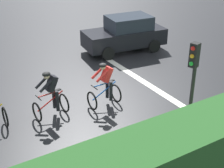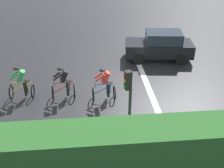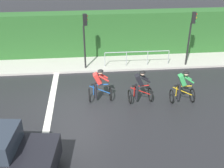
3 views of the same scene
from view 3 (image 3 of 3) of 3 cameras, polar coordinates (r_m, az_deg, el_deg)
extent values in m
plane|color=black|center=(13.31, -7.49, -4.34)|extent=(80.00, 80.00, 0.00)
cube|color=#ADA89E|center=(17.56, -0.62, 4.76)|extent=(2.80, 23.60, 0.12)
cube|color=gray|center=(18.32, -0.86, 6.42)|extent=(0.44, 23.60, 0.48)
cube|color=#265623|center=(18.18, -0.97, 10.25)|extent=(1.10, 23.60, 2.86)
cube|color=silver|center=(13.42, -12.58, -4.52)|extent=(7.00, 0.30, 0.01)
torus|color=black|center=(13.85, 16.26, -2.26)|extent=(0.68, 0.07, 0.68)
torus|color=black|center=(13.54, 12.20, -2.47)|extent=(0.68, 0.07, 0.68)
cylinder|color=gold|center=(13.56, 14.38, -1.46)|extent=(0.06, 0.99, 0.51)
cylinder|color=gold|center=(13.46, 13.15, -1.43)|extent=(0.04, 0.04, 0.55)
cylinder|color=gold|center=(13.45, 14.72, -0.44)|extent=(0.05, 0.71, 0.04)
cube|color=black|center=(13.32, 13.29, -0.33)|extent=(0.10, 0.22, 0.04)
cylinder|color=black|center=(13.58, 16.14, -0.47)|extent=(0.42, 0.04, 0.03)
cube|color=green|center=(13.24, 14.28, 0.84)|extent=(0.31, 0.41, 0.57)
sphere|color=beige|center=(13.15, 15.07, 2.05)|extent=(0.20, 0.20, 0.20)
ellipsoid|color=black|center=(13.12, 15.11, 2.32)|extent=(0.24, 0.28, 0.14)
cylinder|color=black|center=(13.61, 13.40, -1.31)|extent=(0.12, 0.12, 0.74)
cylinder|color=black|center=(13.41, 13.69, -1.83)|extent=(0.12, 0.12, 0.74)
cylinder|color=green|center=(13.44, 15.26, 1.40)|extent=(0.10, 0.48, 0.37)
cylinder|color=green|center=(13.17, 15.69, 0.76)|extent=(0.10, 0.48, 0.37)
torus|color=black|center=(13.49, 7.91, -2.17)|extent=(0.68, 0.12, 0.68)
torus|color=black|center=(13.23, 3.70, -2.61)|extent=(0.68, 0.12, 0.68)
cylinder|color=red|center=(13.23, 5.88, -1.46)|extent=(0.14, 0.99, 0.51)
cylinder|color=red|center=(13.14, 4.61, -1.49)|extent=(0.04, 0.04, 0.55)
cylinder|color=red|center=(13.10, 6.16, -0.40)|extent=(0.11, 0.71, 0.04)
cube|color=black|center=(12.99, 4.66, -0.37)|extent=(0.12, 0.23, 0.04)
cylinder|color=black|center=(13.21, 7.64, -0.35)|extent=(0.42, 0.07, 0.03)
cube|color=black|center=(12.90, 5.58, 0.88)|extent=(0.34, 0.44, 0.57)
sphere|color=beige|center=(12.80, 6.31, 2.16)|extent=(0.20, 0.20, 0.20)
ellipsoid|color=black|center=(12.77, 6.33, 2.44)|extent=(0.27, 0.30, 0.14)
cylinder|color=black|center=(13.28, 4.89, -1.35)|extent=(0.12, 0.12, 0.74)
cylinder|color=black|center=(13.08, 5.16, -1.87)|extent=(0.12, 0.12, 0.74)
cylinder|color=black|center=(13.09, 6.61, 1.51)|extent=(0.13, 0.48, 0.37)
cylinder|color=black|center=(12.82, 7.02, 0.87)|extent=(0.13, 0.48, 0.37)
torus|color=black|center=(13.45, -0.34, -1.97)|extent=(0.68, 0.09, 0.68)
torus|color=black|center=(13.38, -4.68, -2.27)|extent=(0.68, 0.09, 0.68)
cylinder|color=#1E59B2|center=(13.28, -2.52, -1.19)|extent=(0.09, 0.99, 0.51)
cylinder|color=#1E59B2|center=(13.24, -3.84, -1.19)|extent=(0.04, 0.04, 0.55)
cylinder|color=#1E59B2|center=(13.14, -2.33, -0.14)|extent=(0.07, 0.72, 0.04)
cube|color=black|center=(13.10, -3.88, -0.07)|extent=(0.11, 0.22, 0.04)
cylinder|color=black|center=(13.19, -0.78, -0.14)|extent=(0.42, 0.05, 0.03)
cube|color=red|center=(12.97, -3.03, 1.15)|extent=(0.32, 0.42, 0.57)
sphere|color=beige|center=(12.84, -2.38, 2.41)|extent=(0.20, 0.20, 0.20)
ellipsoid|color=black|center=(12.81, -2.39, 2.69)|extent=(0.25, 0.29, 0.14)
cylinder|color=black|center=(13.38, -3.44, -1.06)|extent=(0.12, 0.12, 0.74)
cylinder|color=black|center=(13.17, -3.35, -1.58)|extent=(0.12, 0.12, 0.74)
cylinder|color=red|center=(13.11, -1.85, 1.76)|extent=(0.11, 0.48, 0.37)
cylinder|color=red|center=(12.83, -1.70, 1.11)|extent=(0.11, 0.48, 0.37)
cylinder|color=black|center=(10.58, -14.46, -13.10)|extent=(0.29, 0.66, 0.64)
cube|color=#EAEACC|center=(9.86, -11.04, -12.55)|extent=(0.29, 0.11, 0.16)
cylinder|color=black|center=(16.12, -5.67, 7.32)|extent=(0.10, 0.10, 2.70)
cube|color=black|center=(15.62, -5.61, 13.08)|extent=(0.25, 0.25, 0.64)
sphere|color=red|center=(15.59, -5.24, 13.83)|extent=(0.11, 0.11, 0.11)
sphere|color=orange|center=(15.64, -5.21, 13.12)|extent=(0.11, 0.11, 0.11)
sphere|color=green|center=(15.70, -5.18, 12.42)|extent=(0.11, 0.11, 0.11)
cylinder|color=black|center=(17.08, 15.44, 7.66)|extent=(0.10, 0.10, 2.70)
cube|color=black|center=(16.60, 16.55, 13.01)|extent=(0.23, 0.23, 0.64)
sphere|color=red|center=(16.58, 17.03, 13.64)|extent=(0.11, 0.11, 0.11)
sphere|color=orange|center=(16.62, 16.93, 12.97)|extent=(0.11, 0.11, 0.11)
sphere|color=green|center=(16.68, 16.83, 12.32)|extent=(0.11, 0.11, 0.11)
cylinder|color=#999EA3|center=(16.57, 5.24, 6.65)|extent=(0.08, 3.88, 0.05)
cylinder|color=#999EA3|center=(16.55, -1.49, 4.86)|extent=(0.04, 0.04, 1.00)
cylinder|color=#999EA3|center=(16.67, 2.97, 5.01)|extent=(0.04, 0.04, 1.00)
cylinder|color=#999EA3|center=(16.89, 7.34, 5.13)|extent=(0.04, 0.04, 1.00)
cylinder|color=#999EA3|center=(17.20, 11.57, 5.21)|extent=(0.04, 0.04, 1.00)
camera|label=1|loc=(21.43, 11.24, 25.27)|focal=53.58mm
camera|label=2|loc=(22.34, -2.90, 28.64)|focal=43.05mm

